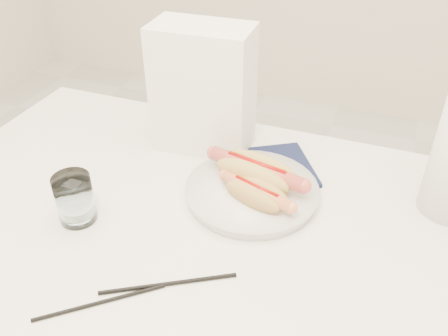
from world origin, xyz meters
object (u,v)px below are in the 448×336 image
(plate, at_px, (252,193))
(water_glass, at_px, (75,199))
(hotdog_left, at_px, (256,172))
(hotdog_right, at_px, (256,194))
(table, at_px, (205,255))
(napkin_box, at_px, (203,89))

(plate, distance_m, water_glass, 0.33)
(hotdog_left, bearing_deg, hotdog_right, -59.38)
(table, height_order, napkin_box, napkin_box)
(plate, xyz_separation_m, napkin_box, (-0.16, 0.14, 0.13))
(hotdog_right, bearing_deg, table, -109.35)
(hotdog_left, bearing_deg, plate, -81.96)
(hotdog_left, height_order, napkin_box, napkin_box)
(table, distance_m, water_glass, 0.26)
(napkin_box, bearing_deg, hotdog_left, -39.86)
(hotdog_left, distance_m, napkin_box, 0.22)
(plate, xyz_separation_m, hotdog_left, (0.00, 0.02, 0.04))
(table, distance_m, hotdog_left, 0.19)
(hotdog_right, height_order, napkin_box, napkin_box)
(hotdog_left, relative_size, napkin_box, 0.73)
(water_glass, bearing_deg, table, 12.36)
(plate, height_order, hotdog_left, hotdog_left)
(table, xyz_separation_m, water_glass, (-0.23, -0.05, 0.11))
(water_glass, relative_size, napkin_box, 0.34)
(water_glass, bearing_deg, napkin_box, 69.55)
(hotdog_left, distance_m, hotdog_right, 0.06)
(plate, bearing_deg, hotdog_left, 85.27)
(plate, height_order, water_glass, water_glass)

